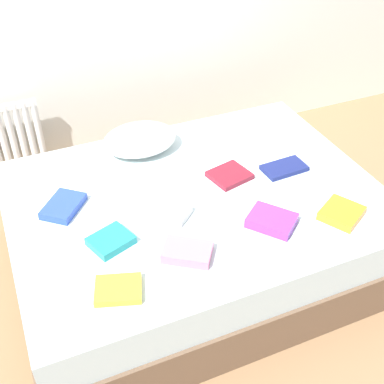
# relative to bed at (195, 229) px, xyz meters

# --- Properties ---
(ground_plane) EXTENTS (8.00, 8.00, 0.00)m
(ground_plane) POSITION_rel_bed_xyz_m (0.00, 0.00, -0.25)
(ground_plane) COLOR #93704C
(bed) EXTENTS (2.00, 1.50, 0.50)m
(bed) POSITION_rel_bed_xyz_m (0.00, 0.00, 0.00)
(bed) COLOR brown
(bed) RESTS_ON ground
(pillow) EXTENTS (0.44, 0.34, 0.15)m
(pillow) POSITION_rel_bed_xyz_m (-0.13, 0.53, 0.33)
(pillow) COLOR white
(pillow) RESTS_ON bed
(textbook_navy) EXTENTS (0.26, 0.16, 0.03)m
(textbook_navy) POSITION_rel_bed_xyz_m (0.56, 0.01, 0.27)
(textbook_navy) COLOR navy
(textbook_navy) RESTS_ON bed
(textbook_teal) EXTENTS (0.23, 0.22, 0.04)m
(textbook_teal) POSITION_rel_bed_xyz_m (-0.52, -0.19, 0.27)
(textbook_teal) COLOR teal
(textbook_teal) RESTS_ON bed
(textbook_white) EXTENTS (0.27, 0.28, 0.04)m
(textbook_white) POSITION_rel_bed_xyz_m (-0.20, -0.08, 0.27)
(textbook_white) COLOR white
(textbook_white) RESTS_ON bed
(textbook_maroon) EXTENTS (0.25, 0.23, 0.03)m
(textbook_maroon) POSITION_rel_bed_xyz_m (0.24, 0.07, 0.27)
(textbook_maroon) COLOR maroon
(textbook_maroon) RESTS_ON bed
(textbook_orange) EXTENTS (0.26, 0.26, 0.04)m
(textbook_orange) POSITION_rel_bed_xyz_m (0.61, -0.46, 0.27)
(textbook_orange) COLOR orange
(textbook_orange) RESTS_ON bed
(textbook_blue) EXTENTS (0.27, 0.28, 0.04)m
(textbook_blue) POSITION_rel_bed_xyz_m (-0.68, 0.15, 0.27)
(textbook_blue) COLOR #2847B7
(textbook_blue) RESTS_ON bed
(textbook_pink) EXTENTS (0.27, 0.25, 0.05)m
(textbook_pink) POSITION_rel_bed_xyz_m (-0.22, -0.41, 0.28)
(textbook_pink) COLOR pink
(textbook_pink) RESTS_ON bed
(textbook_purple) EXTENTS (0.28, 0.28, 0.05)m
(textbook_purple) POSITION_rel_bed_xyz_m (0.25, -0.37, 0.28)
(textbook_purple) COLOR purple
(textbook_purple) RESTS_ON bed
(textbook_yellow) EXTENTS (0.24, 0.21, 0.03)m
(textbook_yellow) POSITION_rel_bed_xyz_m (-0.58, -0.49, 0.27)
(textbook_yellow) COLOR yellow
(textbook_yellow) RESTS_ON bed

